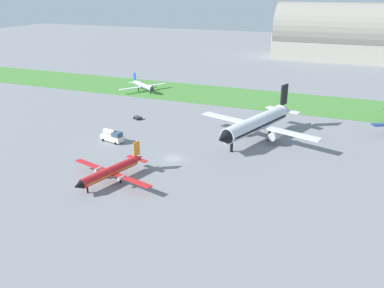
% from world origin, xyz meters
% --- Properties ---
extents(ground_plane, '(600.00, 600.00, 0.00)m').
position_xyz_m(ground_plane, '(0.00, 0.00, 0.00)').
color(ground_plane, gray).
extents(grass_taxiway_strip, '(360.00, 28.00, 0.08)m').
position_xyz_m(grass_taxiway_strip, '(0.00, 61.70, 0.04)').
color(grass_taxiway_strip, '#478438').
rests_on(grass_taxiway_strip, ground_plane).
extents(airplane_midfield_jet, '(34.31, 33.99, 12.48)m').
position_xyz_m(airplane_midfield_jet, '(15.24, 20.51, 4.50)').
color(airplane_midfield_jet, silver).
rests_on(airplane_midfield_jet, ground_plane).
extents(airplane_taxiing_turboprop, '(15.39, 17.55, 6.05)m').
position_xyz_m(airplane_taxiing_turboprop, '(-38.91, 56.95, 2.21)').
color(airplane_taxiing_turboprop, white).
rests_on(airplane_taxiing_turboprop, ground_plane).
extents(airplane_foreground_turboprop, '(21.61, 18.65, 6.60)m').
position_xyz_m(airplane_foreground_turboprop, '(-6.79, -16.00, 2.42)').
color(airplane_foreground_turboprop, red).
rests_on(airplane_foreground_turboprop, ground_plane).
extents(baggage_cart_near_gate, '(2.92, 2.64, 0.90)m').
position_xyz_m(baggage_cart_near_gate, '(-23.03, 24.06, 0.57)').
color(baggage_cart_near_gate, '#2D333D').
rests_on(baggage_cart_near_gate, ground_plane).
extents(fuel_truck_midfield, '(6.87, 3.75, 3.29)m').
position_xyz_m(fuel_truck_midfield, '(-19.55, 4.40, 1.58)').
color(fuel_truck_midfield, white).
rests_on(fuel_truck_midfield, ground_plane).
extents(hangar_distant, '(62.93, 29.00, 30.57)m').
position_xyz_m(hangar_distant, '(22.69, 164.03, 13.26)').
color(hangar_distant, '#B2AD9E').
rests_on(hangar_distant, ground_plane).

